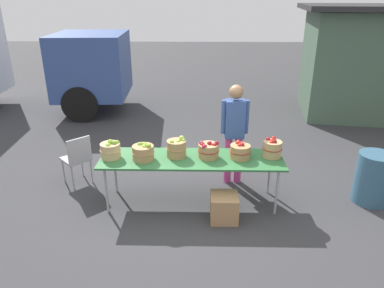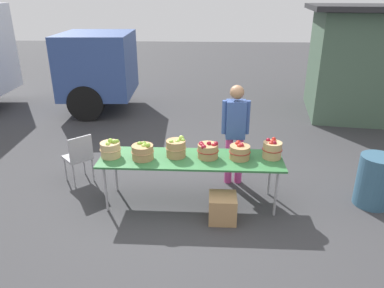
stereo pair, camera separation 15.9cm
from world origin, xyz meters
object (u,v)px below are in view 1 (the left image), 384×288
Objects in this scene: apple_basket_red_1 at (240,151)px; folding_chair at (77,156)px; apple_basket_green_0 at (111,150)px; apple_basket_green_2 at (177,148)px; apple_basket_red_2 at (272,148)px; apple_basket_red_0 at (208,150)px; produce_crate at (224,207)px; apple_basket_green_1 at (143,152)px; vendor_adult at (235,127)px; market_table at (192,160)px; trash_barrel at (373,178)px.

folding_chair is (-2.61, 0.52, -0.35)m from apple_basket_red_1.
apple_basket_green_2 is at bearing 3.72° from apple_basket_green_0.
apple_basket_green_0 is 1.06× the size of apple_basket_red_2.
apple_basket_red_0 is 0.86m from produce_crate.
apple_basket_green_1 is 0.49m from apple_basket_green_2.
apple_basket_green_0 is at bearing -178.37° from apple_basket_red_0.
apple_basket_green_2 is at bearing 33.09° from vendor_adult.
apple_basket_red_2 is 0.79m from vendor_adult.
apple_basket_red_2 is 0.17× the size of vendor_adult.
apple_basket_red_2 reaches higher than produce_crate.
folding_chair is at bearing 164.00° from market_table.
produce_crate is (2.37, -1.00, -0.32)m from folding_chair.
apple_basket_green_0 is 0.93× the size of apple_basket_green_1.
apple_basket_green_0 is 1.44m from apple_basket_red_0.
market_table is 0.73m from apple_basket_red_1.
trash_barrel is at bearing 1.75° from apple_basket_red_1.
apple_basket_red_2 is 0.76× the size of produce_crate.
produce_crate is at bearing 113.31° from folding_chair.
apple_basket_green_0 is at bearing -176.28° from apple_basket_green_2.
trash_barrel is at bearing 2.44° from apple_basket_green_1.
folding_chair is at bearing 168.78° from apple_basket_red_1.
apple_basket_red_2 is at bearing -179.64° from trash_barrel.
apple_basket_green_2 reaches higher than apple_basket_green_0.
apple_basket_red_0 is at bearing -178.70° from trash_barrel.
apple_basket_green_2 is 0.94m from apple_basket_red_1.
apple_basket_red_0 is at bearing 179.33° from apple_basket_red_1.
apple_basket_green_1 is (0.49, -0.05, -0.01)m from apple_basket_green_0.
trash_barrel is at bearing 1.86° from market_table.
trash_barrel is at bearing 13.34° from produce_crate.
market_table is at bearing 4.75° from apple_basket_green_1.
produce_crate is (0.69, -0.51, -0.69)m from apple_basket_green_2.
apple_basket_red_2 reaches higher than trash_barrel.
apple_basket_green_2 is at bearing 119.83° from folding_chair.
produce_crate is at bearing -65.07° from apple_basket_red_0.
trash_barrel is 2.36m from produce_crate.
apple_basket_red_0 is (0.25, 0.03, 0.15)m from market_table.
apple_basket_red_1 is at bearing 1.07° from apple_basket_green_0.
apple_basket_green_2 is 0.80× the size of produce_crate.
market_table is at bearing -177.84° from apple_basket_red_1.
apple_basket_green_0 reaches higher than folding_chair.
apple_basket_green_0 is 0.97m from folding_chair.
apple_basket_red_0 is at bearing 5.46° from apple_basket_green_1.
apple_basket_green_2 is 1.41m from apple_basket_red_2.
vendor_adult is (0.68, 0.68, 0.28)m from market_table.
vendor_adult is at bearing 34.58° from apple_basket_green_2.
produce_crate is at bearing 78.01° from vendor_adult.
trash_barrel is at bearing 1.42° from apple_basket_green_0.
apple_basket_red_0 is 0.47m from apple_basket_red_1.
market_table is at bearing -176.17° from apple_basket_red_2.
folding_chair reaches higher than produce_crate.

